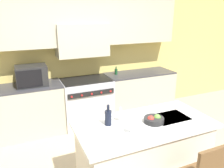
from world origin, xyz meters
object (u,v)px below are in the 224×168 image
at_px(microwave, 32,76).
at_px(oil_bottle_on_counter, 116,71).
at_px(range_stove, 87,101).
at_px(wine_glass_near, 131,122).
at_px(wine_bottle, 108,117).
at_px(fruit_bowl, 154,120).
at_px(wine_glass_far, 120,111).

xyz_separation_m(microwave, oil_bottle_on_counter, (1.65, 0.08, -0.11)).
xyz_separation_m(range_stove, wine_glass_near, (-0.12, -2.06, 0.57)).
xyz_separation_m(wine_bottle, fruit_bowl, (0.52, -0.16, -0.06)).
height_order(range_stove, microwave, microwave).
bearing_deg(wine_bottle, wine_glass_near, -60.33).
distance_m(range_stove, wine_glass_far, 1.86).
bearing_deg(range_stove, microwave, 178.89).
xyz_separation_m(range_stove, oil_bottle_on_counter, (0.69, 0.10, 0.52)).
distance_m(wine_glass_near, wine_glass_far, 0.30).
distance_m(range_stove, microwave, 1.16).
relative_size(microwave, wine_bottle, 2.05).
bearing_deg(range_stove, fruit_bowl, -82.84).
xyz_separation_m(microwave, wine_bottle, (0.69, -1.81, -0.11)).
distance_m(wine_bottle, fruit_bowl, 0.55).
bearing_deg(wine_glass_far, range_stove, 86.55).
bearing_deg(range_stove, wine_glass_far, -93.45).
bearing_deg(microwave, fruit_bowl, -58.46).
height_order(microwave, wine_glass_near, microwave).
xyz_separation_m(range_stove, wine_glass_far, (-0.11, -1.76, 0.57)).
relative_size(microwave, wine_glass_near, 2.60).
bearing_deg(wine_bottle, range_stove, 81.27).
xyz_separation_m(wine_glass_far, oil_bottle_on_counter, (0.79, 1.86, -0.04)).
distance_m(wine_glass_far, oil_bottle_on_counter, 2.02).
bearing_deg(wine_bottle, oil_bottle_on_counter, 63.00).
relative_size(wine_glass_near, wine_glass_far, 1.00).
distance_m(range_stove, wine_bottle, 1.89).
height_order(range_stove, wine_bottle, wine_bottle).
xyz_separation_m(wine_glass_near, fruit_bowl, (0.37, 0.11, -0.10)).
bearing_deg(wine_glass_near, range_stove, 86.66).
bearing_deg(wine_glass_near, wine_glass_far, 87.33).
relative_size(wine_glass_near, fruit_bowl, 0.83).
relative_size(microwave, oil_bottle_on_counter, 3.10).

